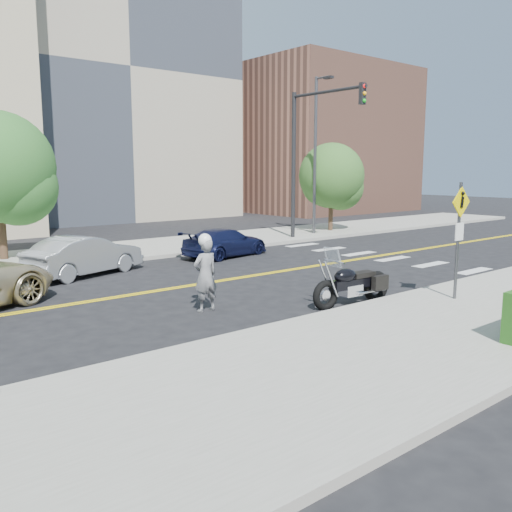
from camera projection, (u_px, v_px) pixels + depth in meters
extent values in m
plane|color=black|center=(187.00, 286.00, 16.26)|extent=(120.00, 120.00, 0.00)
cube|color=#9E9B91|center=(394.00, 345.00, 10.53)|extent=(60.00, 5.00, 0.15)
cube|color=#9E9B91|center=(88.00, 254.00, 21.98)|extent=(60.00, 5.00, 0.15)
cube|color=#A39984|center=(87.00, 80.00, 39.56)|extent=(18.00, 14.00, 20.00)
cube|color=#8C5947|center=(317.00, 141.00, 46.89)|extent=(14.00, 12.00, 12.00)
cylinder|color=#4C4C51|center=(315.00, 157.00, 28.10)|extent=(0.16, 0.16, 8.00)
cylinder|color=black|center=(293.00, 166.00, 26.54)|extent=(0.20, 0.20, 7.00)
cylinder|color=black|center=(328.00, 92.00, 24.35)|extent=(0.14, 4.40, 0.14)
cube|color=black|center=(362.00, 94.00, 22.87)|extent=(0.28, 0.18, 0.90)
cylinder|color=#4C4C51|center=(458.00, 241.00, 13.83)|extent=(0.08, 0.08, 3.00)
cube|color=#F9D800|center=(461.00, 202.00, 13.65)|extent=(0.78, 0.03, 0.78)
cube|color=white|center=(459.00, 232.00, 13.77)|extent=(0.35, 0.03, 0.45)
imported|color=#A3A2A7|center=(205.00, 275.00, 13.25)|extent=(0.67, 0.44, 1.82)
sphere|color=white|center=(205.00, 240.00, 13.11)|extent=(0.33, 0.33, 0.33)
imported|color=#9B9EA2|center=(85.00, 255.00, 17.86)|extent=(4.28, 2.61, 1.33)
imported|color=#161B43|center=(225.00, 242.00, 21.80)|extent=(4.16, 2.30, 1.14)
cylinder|color=#382619|center=(0.00, 202.00, 20.04)|extent=(0.30, 0.30, 4.57)
cylinder|color=#382619|center=(331.00, 196.00, 29.87)|extent=(0.24, 0.24, 4.05)
sphere|color=#2D5C1D|center=(332.00, 176.00, 29.69)|extent=(3.58, 3.58, 3.58)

